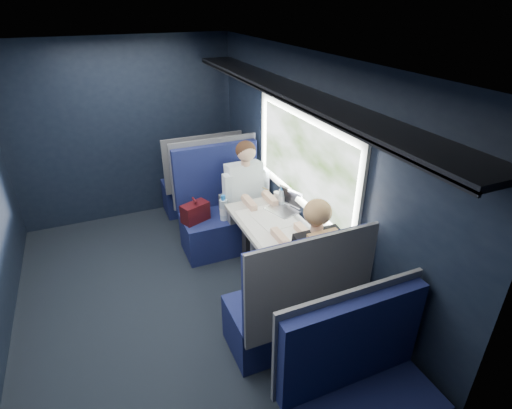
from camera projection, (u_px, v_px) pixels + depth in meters
name	position (u px, v px, depth m)	size (l,w,h in m)	color
ground	(171.00, 308.00, 3.89)	(2.80, 4.20, 0.01)	black
room_shell	(156.00, 167.00, 3.21)	(3.00, 4.40, 2.40)	black
table	(268.00, 228.00, 3.94)	(0.62, 1.00, 0.74)	#54565E
seat_bay_near	(222.00, 214.00, 4.70)	(1.04, 0.62, 1.26)	#0D123D
seat_bay_far	(292.00, 309.00, 3.28)	(1.04, 0.62, 1.26)	#0D123D
seat_row_front	(201.00, 184.00, 5.46)	(1.04, 0.51, 1.16)	#0D123D
seat_row_back	(360.00, 402.00, 2.54)	(1.04, 0.51, 1.16)	#0D123D
man	(248.00, 193.00, 4.51)	(0.53, 0.56, 1.32)	black
woman	(311.00, 259.00, 3.36)	(0.53, 0.56, 1.32)	black
papers	(271.00, 223.00, 3.86)	(0.50, 0.72, 0.01)	white
laptop	(286.00, 204.00, 4.07)	(0.33, 0.37, 0.24)	silver
bottle_small	(282.00, 197.00, 4.16)	(0.06, 0.06, 0.21)	silver
cup	(277.00, 196.00, 4.28)	(0.07, 0.07, 0.09)	white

